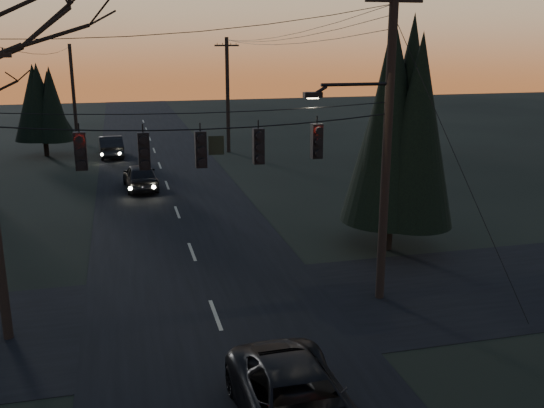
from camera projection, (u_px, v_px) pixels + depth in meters
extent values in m
cube|color=black|center=(181.00, 224.00, 28.17)|extent=(8.00, 120.00, 0.02)
cube|color=black|center=(216.00, 315.00, 18.82)|extent=(60.00, 7.00, 0.02)
cylinder|color=black|center=(202.00, 119.00, 17.17)|extent=(11.50, 0.04, 0.04)
cylinder|color=black|center=(388.00, 230.00, 24.59)|extent=(0.36, 0.36, 1.60)
cone|color=black|center=(393.00, 133.00, 23.55)|extent=(4.25, 4.25, 7.20)
cylinder|color=black|center=(46.00, 145.00, 44.54)|extent=(0.36, 0.36, 1.60)
cone|color=black|center=(42.00, 107.00, 43.82)|extent=(3.38, 3.38, 4.74)
imported|color=black|center=(298.00, 406.00, 12.96)|extent=(2.46, 5.15, 1.42)
imported|color=black|center=(140.00, 177.00, 34.58)|extent=(2.05, 4.48, 1.49)
imported|color=black|center=(111.00, 146.00, 44.34)|extent=(1.89, 4.72, 1.52)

